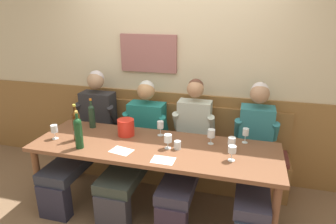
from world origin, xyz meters
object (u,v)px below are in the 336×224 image
dining_table (154,152)px  wine_glass_right_end (160,126)px  person_center_right_seat (138,142)px  wine_glass_mid_left (232,142)px  wine_glass_left_end (211,134)px  ice_bucket (126,127)px  wine_glass_near_bucket (232,150)px  person_center_left_seat (87,133)px  wine_glass_by_bottle (168,139)px  person_right_seat (188,147)px  wine_glass_center_front (246,133)px  wall_bench (171,158)px  person_left_seat (255,152)px  wine_bottle_green_tall (76,125)px  water_tumbler_center (178,145)px  wine_bottle_clear_water (92,115)px  wine_bottle_amber_mid (78,132)px  wine_glass_center_rear (54,129)px

dining_table → wine_glass_right_end: (-0.01, 0.26, 0.19)m
person_center_right_seat → wine_glass_mid_left: size_ratio=8.94×
wine_glass_left_end → wine_glass_right_end: 0.56m
ice_bucket → wine_glass_near_bucket: ice_bucket is taller
person_center_left_seat → wine_glass_right_end: size_ratio=8.27×
wine_glass_by_bottle → wine_glass_right_end: (-0.16, 0.28, 0.01)m
person_right_seat → wine_glass_center_front: size_ratio=8.41×
wall_bench → person_center_left_seat: bearing=-160.8°
dining_table → person_left_seat: (0.99, 0.33, -0.03)m
person_left_seat → wine_glass_right_end: (-1.00, -0.07, 0.22)m
wine_bottle_green_tall → wine_glass_left_end: size_ratio=2.48×
wall_bench → wine_bottle_green_tall: size_ratio=7.15×
wine_glass_center_front → water_tumbler_center: wine_glass_center_front is taller
ice_bucket → wine_bottle_clear_water: size_ratio=0.52×
wine_bottle_clear_water → wine_bottle_amber_mid: (0.14, -0.51, 0.02)m
person_center_left_seat → wine_glass_by_bottle: size_ratio=9.20×
person_center_left_seat → ice_bucket: 0.63m
dining_table → wine_glass_center_front: wine_glass_center_front is taller
wine_glass_left_end → water_tumbler_center: (-0.30, -0.20, -0.07)m
wine_bottle_green_tall → wine_glass_left_end: 1.39m
wine_bottle_clear_water → wine_glass_mid_left: 1.60m
dining_table → wine_glass_center_front: 0.95m
dining_table → water_tumbler_center: bearing=-2.8°
person_right_seat → wine_glass_near_bucket: size_ratio=9.15×
ice_bucket → person_right_seat: bearing=12.0°
person_center_left_seat → wine_glass_mid_left: 1.74m
person_left_seat → person_right_seat: bearing=-177.8°
person_center_right_seat → ice_bucket: bearing=-116.6°
person_right_seat → ice_bucket: 0.71m
wine_glass_left_end → wine_glass_center_rear: 1.63m
wine_glass_mid_left → wine_glass_right_end: 0.79m
dining_table → person_right_seat: person_right_seat is taller
person_center_right_seat → wine_glass_center_rear: size_ratio=8.20×
person_left_seat → wall_bench: bearing=162.1°
person_center_right_seat → water_tumbler_center: bearing=-30.5°
wine_glass_right_end → wine_glass_near_bucket: wine_glass_right_end is taller
ice_bucket → person_center_right_seat: bearing=63.4°
person_right_seat → wine_glass_center_front: bearing=0.8°
wine_glass_by_bottle → wine_glass_near_bucket: bearing=-7.6°
person_left_seat → wine_glass_by_bottle: 0.93m
dining_table → water_tumbler_center: size_ratio=29.79×
person_center_left_seat → wine_glass_near_bucket: person_center_left_seat is taller
wall_bench → wine_bottle_amber_mid: size_ratio=7.23×
wall_bench → wine_glass_left_end: wall_bench is taller
dining_table → wine_glass_center_front: size_ratio=15.92×
dining_table → wine_glass_right_end: size_ratio=15.35×
wine_glass_left_end → wine_glass_mid_left: bearing=-26.0°
wine_bottle_amber_mid → person_left_seat: bearing=18.9°
wine_glass_center_front → wine_glass_right_end: bearing=-176.5°
person_center_left_seat → person_right_seat: person_center_left_seat is taller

